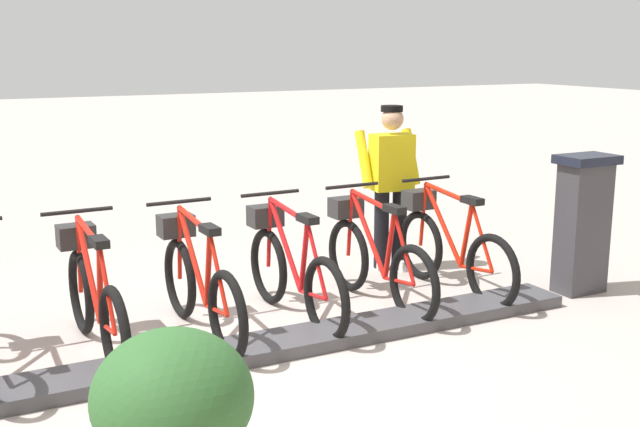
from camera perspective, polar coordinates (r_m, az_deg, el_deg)
The scene contains 10 objects.
ground_plane at distance 5.94m, azimuth -4.84°, elevation -10.21°, with size 60.00×60.00×0.00m, color #BAACA4.
dock_rail_base at distance 5.92m, azimuth -4.85°, elevation -9.76°, with size 0.44×5.65×0.10m, color #47474C.
payment_kiosk at distance 7.59m, azimuth 18.45°, elevation -0.56°, with size 0.36×0.52×1.28m.
bike_docked_0 at distance 7.37m, azimuth 9.35°, elevation -2.34°, with size 1.72×0.54×1.02m.
bike_docked_1 at distance 6.93m, azimuth 3.96°, elevation -3.13°, with size 1.72×0.54×1.02m.
bike_docked_2 at distance 6.57m, azimuth -2.10°, elevation -3.99°, with size 1.72×0.54×1.02m.
bike_docked_3 at distance 6.28m, azimuth -8.81°, elevation -4.89°, with size 1.72×0.54×1.02m.
bike_docked_4 at distance 6.09m, azimuth -16.06°, elevation -5.78°, with size 1.72×0.54×1.02m.
worker_near_rack at distance 7.95m, azimuth 5.15°, elevation 2.36°, with size 0.52×0.66×1.66m.
planter_bush at distance 3.87m, azimuth -10.54°, elevation -14.40°, with size 0.76×0.76×0.97m.
Camera 1 is at (-5.09, 2.06, 2.26)m, focal length 44.25 mm.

